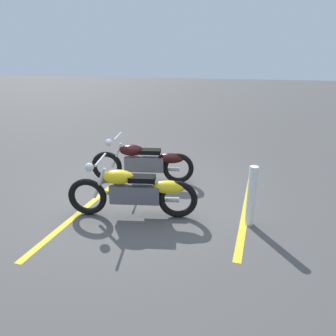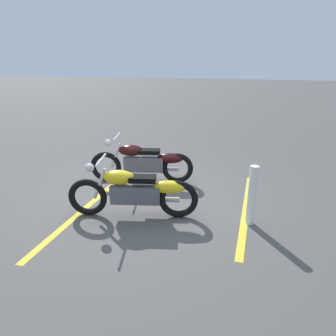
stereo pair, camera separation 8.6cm
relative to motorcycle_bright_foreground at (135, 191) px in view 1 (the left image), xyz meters
name	(u,v)px [view 1 (the left image)]	position (x,y,z in m)	size (l,w,h in m)	color
ground_plane	(139,197)	(-0.18, 0.74, -0.46)	(60.00, 60.00, 0.00)	#514F4C
motorcycle_bright_foreground	(135,191)	(0.00, 0.00, 0.00)	(2.22, 0.69, 1.04)	black
motorcycle_dark_foreground	(145,162)	(-0.28, 1.51, 0.00)	(2.22, 0.67, 1.04)	black
bollard_post	(251,196)	(1.91, 0.13, 0.04)	(0.14, 0.14, 1.01)	white
parking_stripe_near	(82,210)	(-1.01, -0.04, -0.46)	(3.20, 0.12, 0.01)	yellow
parking_stripe_mid	(246,210)	(1.87, 0.62, -0.46)	(3.20, 0.12, 0.01)	yellow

